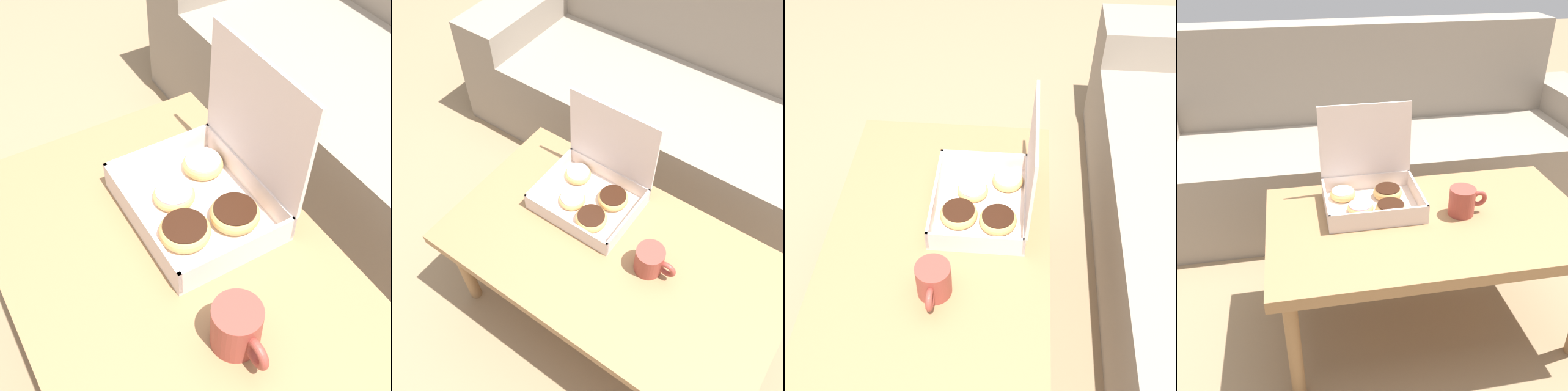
# 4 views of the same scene
# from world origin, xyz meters

# --- Properties ---
(ground_plane) EXTENTS (12.00, 12.00, 0.00)m
(ground_plane) POSITION_xyz_m (0.00, 0.00, 0.00)
(ground_plane) COLOR #937756
(coffee_table) EXTENTS (1.07, 0.61, 0.46)m
(coffee_table) POSITION_xyz_m (0.00, -0.16, 0.41)
(coffee_table) COLOR #997047
(coffee_table) RESTS_ON ground_plane
(pastry_box) EXTENTS (0.33, 0.27, 0.33)m
(pastry_box) POSITION_xyz_m (-0.17, -0.02, 0.52)
(pastry_box) COLOR silver
(pastry_box) RESTS_ON coffee_table
(coffee_mug) EXTENTS (0.13, 0.09, 0.10)m
(coffee_mug) POSITION_xyz_m (0.12, -0.14, 0.51)
(coffee_mug) COLOR #993D33
(coffee_mug) RESTS_ON coffee_table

